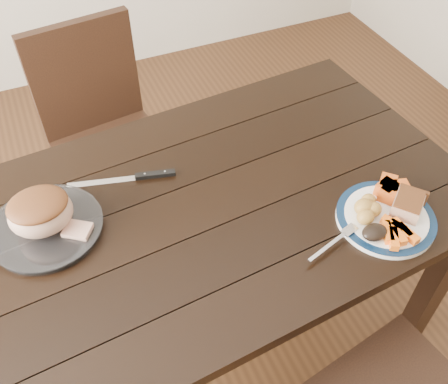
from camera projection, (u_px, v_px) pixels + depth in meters
name	position (u px, v px, depth m)	size (l,w,h in m)	color
ground	(203.00, 334.00, 1.96)	(4.00, 4.00, 0.00)	#472B16
dining_table	(197.00, 228.00, 1.48)	(1.67, 1.03, 0.75)	black
chair_far	(104.00, 128.00, 2.01)	(0.47, 0.48, 0.93)	black
dinner_plate	(385.00, 218.00, 1.37)	(0.27, 0.27, 0.02)	white
plate_rim	(386.00, 216.00, 1.37)	(0.27, 0.27, 0.02)	#0B203B
serving_platter	(47.00, 228.00, 1.35)	(0.30, 0.30, 0.02)	white
pork_slice	(408.00, 205.00, 1.36)	(0.09, 0.07, 0.04)	tan
roasted_potatoes	(367.00, 209.00, 1.35)	(0.09, 0.09, 0.05)	gold
carrot_batons	(397.00, 232.00, 1.31)	(0.09, 0.11, 0.02)	orange
pumpkin_wedges	(390.00, 189.00, 1.41)	(0.10, 0.10, 0.04)	orange
dark_mushroom	(375.00, 232.00, 1.30)	(0.07, 0.05, 0.03)	black
fork	(336.00, 240.00, 1.30)	(0.18, 0.07, 0.00)	silver
roast_joint	(41.00, 213.00, 1.30)	(0.17, 0.14, 0.11)	tan
cut_slice	(78.00, 230.00, 1.32)	(0.07, 0.06, 0.02)	tan
carving_knife	(142.00, 176.00, 1.49)	(0.32, 0.10, 0.01)	silver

